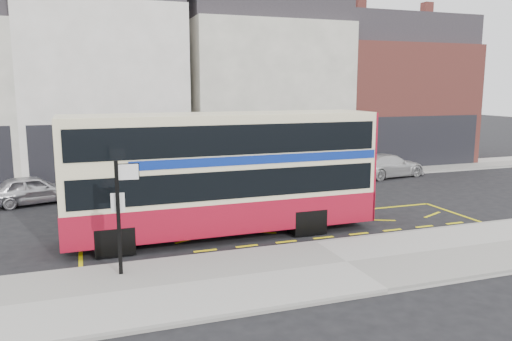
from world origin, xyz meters
name	(u,v)px	position (x,y,z in m)	size (l,w,h in m)	color
ground	(311,242)	(0.00, 0.00, 0.00)	(120.00, 120.00, 0.00)	black
pavement	(346,264)	(0.00, -2.30, 0.07)	(40.00, 4.00, 0.15)	#A5A39C
kerb	(316,244)	(0.00, -0.38, 0.07)	(40.00, 0.15, 0.15)	gray
far_pavement	(221,180)	(0.00, 11.00, 0.07)	(50.00, 3.00, 0.15)	#A5A39C
road_markings	(291,229)	(0.00, 1.60, 0.01)	(14.00, 3.40, 0.01)	yellow
terrace_left	(103,80)	(-5.50, 14.99, 5.32)	(8.00, 8.01, 11.80)	white
terrace_green_shop	(258,84)	(3.50, 14.99, 5.07)	(9.00, 8.01, 11.30)	silver
terrace_right	(385,92)	(12.50, 14.99, 4.57)	(9.00, 8.01, 10.30)	#9F493F
double_decker_bus	(224,172)	(-2.38, 1.73, 2.15)	(10.27, 2.46, 4.10)	beige
bus_stop_post	(121,207)	(-5.94, -1.16, 1.94)	(0.73, 0.15, 2.97)	black
car_silver	(32,190)	(-8.89, 8.76, 0.62)	(1.47, 3.66, 1.25)	silver
car_grey	(159,180)	(-3.46, 9.20, 0.61)	(1.30, 3.72, 1.22)	#36393D
car_white	(388,165)	(9.11, 9.29, 0.64)	(1.79, 4.42, 1.28)	silver
street_tree_right	(329,119)	(6.04, 10.53, 3.19)	(2.17, 2.17, 4.69)	black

